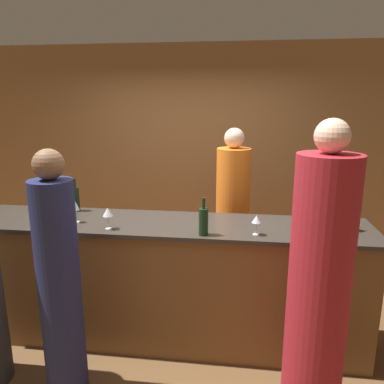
{
  "coord_description": "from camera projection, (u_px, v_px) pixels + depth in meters",
  "views": [
    {
      "loc": [
        0.63,
        -2.97,
        2.11
      ],
      "look_at": [
        0.22,
        0.1,
        1.35
      ],
      "focal_mm": 35.0,
      "sensor_mm": 36.0,
      "label": 1
    }
  ],
  "objects": [
    {
      "name": "ground_plane",
      "position": [
        166.0,
        336.0,
        3.44
      ],
      "size": [
        14.0,
        14.0,
        0.0
      ],
      "primitive_type": "plane",
      "color": "brown"
    },
    {
      "name": "back_wall",
      "position": [
        192.0,
        157.0,
        4.86
      ],
      "size": [
        8.0,
        0.06,
        2.8
      ],
      "color": "olive",
      "rests_on": "ground_plane"
    },
    {
      "name": "bar_counter",
      "position": [
        165.0,
        281.0,
        3.31
      ],
      "size": [
        3.47,
        0.69,
        1.1
      ],
      "color": "brown",
      "rests_on": "ground_plane"
    },
    {
      "name": "bartender",
      "position": [
        232.0,
        225.0,
        3.85
      ],
      "size": [
        0.34,
        0.34,
        1.85
      ],
      "rotation": [
        0.0,
        0.0,
        3.14
      ],
      "color": "orange",
      "rests_on": "ground_plane"
    },
    {
      "name": "guest_1",
      "position": [
        318.0,
        295.0,
        2.32
      ],
      "size": [
        0.38,
        0.38,
        2.02
      ],
      "color": "maroon",
      "rests_on": "ground_plane"
    },
    {
      "name": "guest_2",
      "position": [
        60.0,
        286.0,
        2.6
      ],
      "size": [
        0.29,
        0.29,
        1.81
      ],
      "color": "#1E234C",
      "rests_on": "ground_plane"
    },
    {
      "name": "wine_bottle_0",
      "position": [
        75.0,
        199.0,
        3.5
      ],
      "size": [
        0.07,
        0.07,
        0.31
      ],
      "color": "black",
      "rests_on": "bar_counter"
    },
    {
      "name": "wine_bottle_1",
      "position": [
        203.0,
        221.0,
        2.86
      ],
      "size": [
        0.07,
        0.07,
        0.3
      ],
      "color": "black",
      "rests_on": "bar_counter"
    },
    {
      "name": "wine_bottle_2",
      "position": [
        347.0,
        216.0,
        2.96
      ],
      "size": [
        0.08,
        0.08,
        0.3
      ],
      "color": "black",
      "rests_on": "bar_counter"
    },
    {
      "name": "wine_glass_0",
      "position": [
        108.0,
        212.0,
        2.99
      ],
      "size": [
        0.08,
        0.08,
        0.18
      ],
      "color": "silver",
      "rests_on": "bar_counter"
    },
    {
      "name": "wine_glass_1",
      "position": [
        256.0,
        220.0,
        2.86
      ],
      "size": [
        0.07,
        0.07,
        0.16
      ],
      "color": "silver",
      "rests_on": "bar_counter"
    },
    {
      "name": "wine_glass_2",
      "position": [
        76.0,
        206.0,
        3.15
      ],
      "size": [
        0.06,
        0.06,
        0.19
      ],
      "color": "silver",
      "rests_on": "bar_counter"
    }
  ]
}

